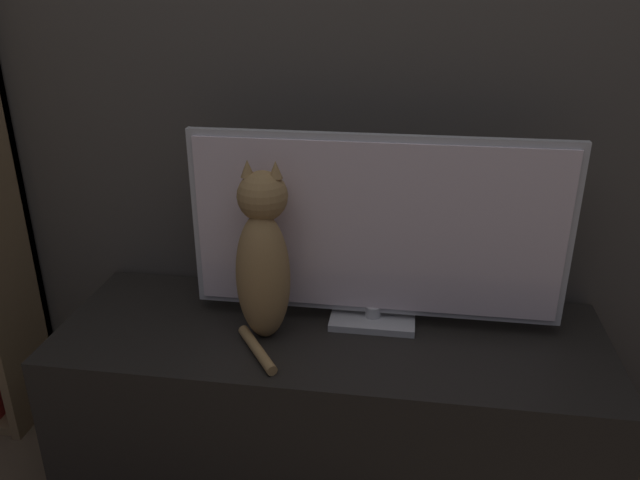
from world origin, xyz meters
The scene contains 4 objects.
wall_back centered at (0.00, 1.22, 1.30)m, with size 4.80×0.05×2.60m.
tv_stand centered at (0.00, 0.91, 0.26)m, with size 1.53×0.54×0.52m.
tv centered at (0.11, 0.98, 0.80)m, with size 1.02×0.14×0.55m.
cat centered at (-0.17, 0.87, 0.75)m, with size 0.15×0.28×0.49m.
Camera 1 is at (0.20, -0.58, 1.44)m, focal length 35.00 mm.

